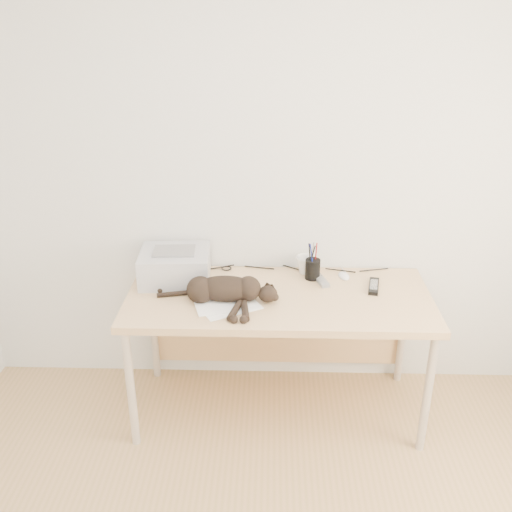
{
  "coord_description": "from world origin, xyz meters",
  "views": [
    {
      "loc": [
        -0.04,
        -1.26,
        2.16
      ],
      "look_at": [
        -0.12,
        1.34,
        0.99
      ],
      "focal_mm": 40.0,
      "sensor_mm": 36.0,
      "label": 1
    }
  ],
  "objects_px": {
    "cat": "(222,290)",
    "pen_cup": "(313,269)",
    "desk": "(278,309)",
    "printer": "(175,265)",
    "mouse": "(344,274)",
    "mug": "(305,265)"
  },
  "relations": [
    {
      "from": "desk",
      "to": "mouse",
      "type": "height_order",
      "value": "mouse"
    },
    {
      "from": "pen_cup",
      "to": "desk",
      "type": "bearing_deg",
      "value": -147.63
    },
    {
      "from": "pen_cup",
      "to": "printer",
      "type": "bearing_deg",
      "value": -177.36
    },
    {
      "from": "cat",
      "to": "printer",
      "type": "bearing_deg",
      "value": 140.56
    },
    {
      "from": "pen_cup",
      "to": "mouse",
      "type": "xyz_separation_m",
      "value": [
        0.18,
        0.02,
        -0.04
      ]
    },
    {
      "from": "cat",
      "to": "mug",
      "type": "relative_size",
      "value": 5.79
    },
    {
      "from": "cat",
      "to": "pen_cup",
      "type": "bearing_deg",
      "value": 31.46
    },
    {
      "from": "cat",
      "to": "pen_cup",
      "type": "height_order",
      "value": "pen_cup"
    },
    {
      "from": "printer",
      "to": "mouse",
      "type": "relative_size",
      "value": 3.92
    },
    {
      "from": "printer",
      "to": "pen_cup",
      "type": "distance_m",
      "value": 0.76
    },
    {
      "from": "desk",
      "to": "pen_cup",
      "type": "xyz_separation_m",
      "value": [
        0.19,
        0.12,
        0.19
      ]
    },
    {
      "from": "pen_cup",
      "to": "cat",
      "type": "bearing_deg",
      "value": -149.91
    },
    {
      "from": "printer",
      "to": "mouse",
      "type": "height_order",
      "value": "printer"
    },
    {
      "from": "mouse",
      "to": "mug",
      "type": "bearing_deg",
      "value": 156.83
    },
    {
      "from": "desk",
      "to": "cat",
      "type": "height_order",
      "value": "cat"
    },
    {
      "from": "mug",
      "to": "pen_cup",
      "type": "bearing_deg",
      "value": -62.8
    },
    {
      "from": "printer",
      "to": "mouse",
      "type": "distance_m",
      "value": 0.94
    },
    {
      "from": "mug",
      "to": "pen_cup",
      "type": "height_order",
      "value": "pen_cup"
    },
    {
      "from": "desk",
      "to": "printer",
      "type": "bearing_deg",
      "value": 171.64
    },
    {
      "from": "desk",
      "to": "cat",
      "type": "distance_m",
      "value": 0.38
    },
    {
      "from": "mouse",
      "to": "printer",
      "type": "bearing_deg",
      "value": 172.46
    },
    {
      "from": "desk",
      "to": "mug",
      "type": "relative_size",
      "value": 14.67
    }
  ]
}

